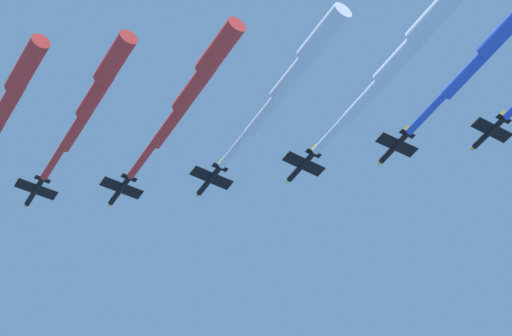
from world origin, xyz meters
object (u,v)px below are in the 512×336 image
object	(u,v)px
jet_port_outer	(505,29)
jet_port_mid	(292,76)
jet_port_inner	(93,96)
jet_starboard_inner	(193,89)
jet_starboard_mid	(398,59)
jet_lead	(5,107)

from	to	relation	value
jet_port_outer	jet_port_mid	bearing A→B (deg)	-51.37
jet_port_inner	jet_port_mid	xyz separation A→B (m)	(-23.54, 28.05, -3.02)
jet_starboard_inner	jet_starboard_mid	world-z (taller)	jet_starboard_mid
jet_lead	jet_starboard_inner	size ratio (longest dim) A/B	1.06
jet_starboard_mid	jet_lead	bearing A→B (deg)	-47.76
jet_port_inner	jet_lead	bearing A→B (deg)	-41.25
jet_lead	jet_starboard_inner	distance (m)	34.44
jet_port_inner	jet_starboard_inner	size ratio (longest dim) A/B	0.97
jet_lead	jet_port_outer	distance (m)	89.19
jet_starboard_inner	jet_port_outer	bearing A→B (deg)	129.48
jet_starboard_inner	jet_port_inner	bearing A→B (deg)	-51.17
jet_starboard_mid	jet_port_inner	bearing A→B (deg)	-49.61
jet_lead	jet_starboard_inner	xyz separation A→B (m)	(-23.63, 25.04, -0.60)
jet_port_mid	jet_starboard_mid	world-z (taller)	jet_starboard_mid
jet_port_mid	jet_starboard_mid	size ratio (longest dim) A/B	0.99
jet_port_mid	jet_port_inner	bearing A→B (deg)	-49.99
jet_port_inner	jet_port_mid	size ratio (longest dim) A/B	0.97
jet_starboard_inner	jet_lead	bearing A→B (deg)	-46.66
jet_port_outer	jet_lead	bearing A→B (deg)	-49.03
jet_starboard_inner	jet_port_outer	world-z (taller)	jet_port_outer
jet_starboard_mid	jet_port_outer	size ratio (longest dim) A/B	0.96
jet_lead	jet_starboard_mid	world-z (taller)	jet_lead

